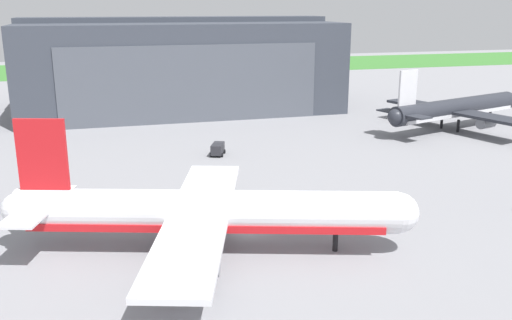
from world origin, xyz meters
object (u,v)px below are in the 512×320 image
(airliner_far_right, at_px, (456,109))
(airliner_near_left, at_px, (207,212))
(stair_truck, at_px, (218,149))
(maintenance_hangar, at_px, (178,65))

(airliner_far_right, relative_size, airliner_near_left, 0.88)
(stair_truck, bearing_deg, airliner_far_right, 7.73)
(maintenance_hangar, bearing_deg, airliner_near_left, -96.27)
(airliner_far_right, xyz_separation_m, airliner_near_left, (-60.56, -44.57, -0.20))
(airliner_near_left, xyz_separation_m, stair_truck, (8.95, 37.57, -2.99))
(maintenance_hangar, xyz_separation_m, airliner_near_left, (-9.55, -86.87, -6.48))
(maintenance_hangar, height_order, stair_truck, maintenance_hangar)
(stair_truck, bearing_deg, airliner_near_left, -103.40)
(airliner_near_left, relative_size, stair_truck, 9.51)
(maintenance_hangar, xyz_separation_m, stair_truck, (-0.60, -49.30, -9.47))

